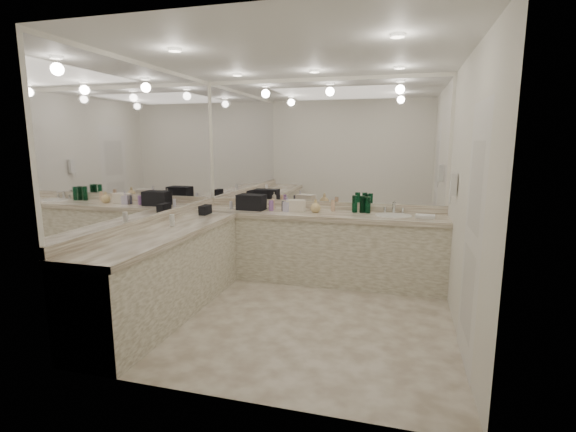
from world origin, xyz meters
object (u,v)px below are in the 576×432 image
(soap_bottle_a, at_px, (265,202))
(soap_bottle_c, at_px, (316,206))
(cream_cosmetic_case, at_px, (296,206))
(sink, at_px, (393,216))
(hand_towel, at_px, (425,216))
(black_toiletry_bag, at_px, (251,202))
(soap_bottle_b, at_px, (287,204))
(wall_phone, at_px, (453,184))

(soap_bottle_a, height_order, soap_bottle_c, soap_bottle_a)
(cream_cosmetic_case, distance_m, soap_bottle_a, 0.45)
(sink, distance_m, hand_towel, 0.37)
(black_toiletry_bag, bearing_deg, sink, 0.90)
(soap_bottle_a, relative_size, soap_bottle_c, 1.08)
(sink, distance_m, soap_bottle_c, 0.97)
(soap_bottle_b, bearing_deg, sink, 2.62)
(black_toiletry_bag, relative_size, soap_bottle_c, 2.08)
(hand_towel, distance_m, soap_bottle_c, 1.33)
(soap_bottle_b, bearing_deg, wall_phone, -12.81)
(hand_towel, distance_m, soap_bottle_b, 1.70)
(wall_phone, xyz_separation_m, hand_towel, (-0.24, 0.44, -0.43))
(hand_towel, bearing_deg, sink, 170.66)
(soap_bottle_a, distance_m, soap_bottle_b, 0.37)
(black_toiletry_bag, relative_size, cream_cosmetic_case, 1.42)
(soap_bottle_b, bearing_deg, hand_towel, 0.01)
(wall_phone, height_order, black_toiletry_bag, wall_phone)
(soap_bottle_c, bearing_deg, black_toiletry_bag, -179.28)
(soap_bottle_b, height_order, soap_bottle_c, soap_bottle_b)
(cream_cosmetic_case, bearing_deg, sink, -16.10)
(soap_bottle_a, bearing_deg, soap_bottle_c, -7.69)
(cream_cosmetic_case, height_order, soap_bottle_b, soap_bottle_b)
(sink, relative_size, soap_bottle_b, 2.29)
(black_toiletry_bag, bearing_deg, soap_bottle_a, 34.93)
(sink, xyz_separation_m, soap_bottle_c, (-0.96, -0.02, 0.09))
(wall_phone, relative_size, cream_cosmetic_case, 0.96)
(hand_towel, height_order, soap_bottle_b, soap_bottle_b)
(wall_phone, relative_size, soap_bottle_a, 1.30)
(sink, xyz_separation_m, black_toiletry_bag, (-1.83, -0.03, 0.11))
(cream_cosmetic_case, xyz_separation_m, soap_bottle_b, (-0.10, -0.06, 0.02))
(cream_cosmetic_case, bearing_deg, soap_bottle_a, 154.31)
(soap_bottle_a, bearing_deg, sink, -2.68)
(sink, distance_m, cream_cosmetic_case, 1.23)
(sink, bearing_deg, wall_phone, -39.57)
(soap_bottle_a, distance_m, soap_bottle_c, 0.72)
(cream_cosmetic_case, relative_size, soap_bottle_c, 1.47)
(hand_towel, height_order, soap_bottle_a, soap_bottle_a)
(soap_bottle_a, bearing_deg, black_toiletry_bag, -145.07)
(soap_bottle_a, bearing_deg, wall_phone, -14.23)
(wall_phone, bearing_deg, sink, 140.43)
(black_toiletry_bag, relative_size, hand_towel, 1.61)
(soap_bottle_a, relative_size, soap_bottle_b, 0.96)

